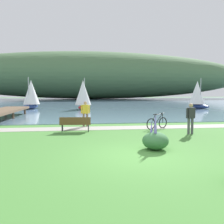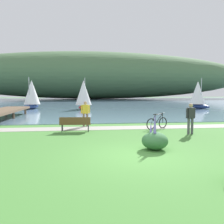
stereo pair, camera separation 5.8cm
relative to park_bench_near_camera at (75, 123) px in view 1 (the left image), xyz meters
name	(u,v)px [view 1 (the left image)]	position (x,y,z in m)	size (l,w,h in m)	color
ground_plane	(137,156)	(2.43, -5.49, -0.52)	(200.00, 200.00, 0.00)	#478438
bay_water	(92,102)	(2.43, 43.19, -0.50)	(180.00, 80.00, 0.04)	#6B8EA8
distant_hillside	(94,76)	(4.00, 67.63, 7.54)	(111.64, 28.00, 16.04)	#4C7047
shoreline_path	(114,128)	(2.43, 1.16, -0.52)	(60.00, 1.50, 0.01)	#A39E93
park_bench_near_camera	(75,123)	(0.00, 0.00, 0.00)	(1.82, 0.58, 0.88)	brown
bicycle_leaning_near_bench	(157,123)	(5.09, 0.41, -0.12)	(1.60, 0.87, 1.01)	black
person_at_shoreline	(85,112)	(0.61, 2.06, 0.46)	(0.61, 0.26, 1.71)	#72604C
person_on_the_grass	(191,117)	(6.37, -1.53, 0.46)	(0.59, 0.31, 1.71)	#4C4C51
echium_bush_closest_to_camera	(155,140)	(3.39, -4.63, -0.13)	(1.07, 1.07, 1.47)	#386B3D
sailboat_nearest_to_shore	(83,95)	(0.40, 17.10, 1.50)	(2.68, 3.71, 4.20)	#B22323
sailboat_mid_bay	(31,94)	(-6.67, 19.08, 1.55)	(2.76, 3.80, 4.31)	navy
sailboat_toward_hillside	(197,94)	(16.36, 17.22, 1.50)	(2.70, 3.72, 4.22)	navy
pier_dock	(1,111)	(-6.57, 7.19, 0.17)	(2.40, 10.00, 0.80)	brown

